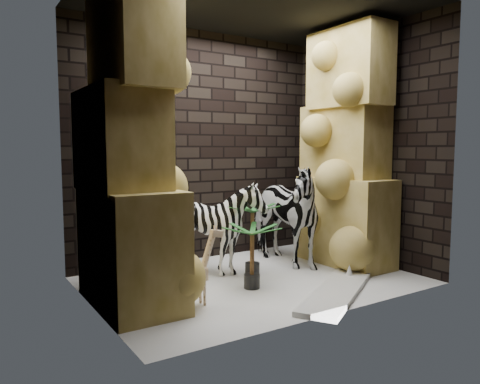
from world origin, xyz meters
TOP-DOWN VIEW (x-y plane):
  - floor at (0.00, 0.00)m, footprint 3.50×3.50m
  - ceiling at (0.00, 0.00)m, footprint 3.50×3.50m
  - wall_back at (0.00, 1.25)m, footprint 3.50×0.00m
  - wall_front at (0.00, -1.25)m, footprint 3.50×0.00m
  - wall_left at (-1.75, 0.00)m, footprint 0.00×3.00m
  - wall_right at (1.75, 0.00)m, footprint 0.00×3.00m
  - rock_pillar_left at (-1.40, 0.00)m, footprint 0.68×1.30m
  - rock_pillar_right at (1.42, 0.00)m, footprint 0.58×1.25m
  - zebra_right at (0.71, 0.44)m, footprint 0.71×1.29m
  - zebra_left at (-0.20, 0.44)m, footprint 1.13×1.28m
  - giraffe_toy at (-0.94, -0.40)m, footprint 0.40×0.15m
  - palm_front at (0.11, 0.17)m, footprint 0.36×0.36m
  - palm_back at (-0.17, -0.23)m, footprint 0.36×0.36m
  - surfboard at (0.45, -0.85)m, footprint 1.59×1.19m

SIDE VIEW (x-z plane):
  - floor at x=0.00m, z-range 0.00..0.00m
  - surfboard at x=0.45m, z-range 0.00..0.05m
  - palm_back at x=-0.17m, z-range 0.00..0.69m
  - giraffe_toy at x=-0.94m, z-range 0.00..0.76m
  - palm_front at x=0.11m, z-range 0.00..0.85m
  - zebra_left at x=-0.20m, z-range 0.00..1.00m
  - zebra_right at x=0.71m, z-range 0.00..1.51m
  - wall_back at x=0.00m, z-range -0.25..3.25m
  - wall_front at x=0.00m, z-range -0.25..3.25m
  - wall_left at x=-1.75m, z-range 0.00..3.00m
  - wall_right at x=1.75m, z-range 0.00..3.00m
  - rock_pillar_left at x=-1.40m, z-range 0.00..3.00m
  - rock_pillar_right at x=1.42m, z-range 0.00..3.00m
  - ceiling at x=0.00m, z-range 3.00..3.00m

